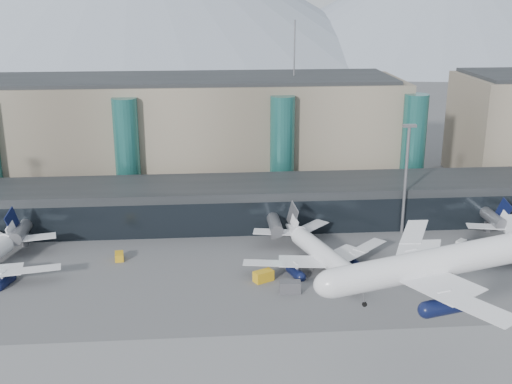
% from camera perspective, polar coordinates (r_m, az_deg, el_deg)
% --- Properties ---
extents(ground, '(900.00, 900.00, 0.00)m').
position_cam_1_polar(ground, '(104.21, 4.39, -13.79)').
color(ground, '#515154').
rests_on(ground, ground).
extents(concourse, '(170.00, 27.00, 10.00)m').
position_cam_1_polar(concourse, '(154.23, 1.16, -0.94)').
color(concourse, black).
rests_on(concourse, ground).
extents(terminal_main, '(130.00, 30.00, 31.00)m').
position_cam_1_polar(terminal_main, '(182.12, -7.72, 5.25)').
color(terminal_main, gray).
rests_on(terminal_main, ground).
extents(teal_towers, '(116.40, 19.40, 46.00)m').
position_cam_1_polar(teal_towers, '(166.59, -4.52, 3.67)').
color(teal_towers, '#236460').
rests_on(teal_towers, ground).
extents(mountain_ridge, '(910.00, 400.00, 110.00)m').
position_cam_1_polar(mountain_ridge, '(468.68, -0.85, 16.72)').
color(mountain_ridge, gray).
rests_on(mountain_ridge, ground).
extents(lightmast_mid, '(3.00, 1.20, 25.60)m').
position_cam_1_polar(lightmast_mid, '(148.31, 13.19, 1.64)').
color(lightmast_mid, slate).
rests_on(lightmast_mid, ground).
extents(hero_jet, '(34.71, 36.04, 11.60)m').
position_cam_1_polar(hero_jet, '(90.54, 16.75, -5.35)').
color(hero_jet, silver).
rests_on(hero_jet, ground).
extents(jet_parked_mid, '(32.81, 34.49, 11.07)m').
position_cam_1_polar(jet_parked_mid, '(131.92, 5.48, -4.71)').
color(jet_parked_mid, silver).
rests_on(jet_parked_mid, ground).
extents(veh_a, '(3.71, 2.32, 1.99)m').
position_cam_1_polar(veh_a, '(137.13, -21.72, -6.52)').
color(veh_a, silver).
rests_on(veh_a, ground).
extents(veh_b, '(2.07, 3.02, 1.63)m').
position_cam_1_polar(veh_b, '(137.42, -12.06, -5.62)').
color(veh_b, gold).
rests_on(veh_b, ground).
extents(veh_c, '(4.11, 2.37, 2.21)m').
position_cam_1_polar(veh_c, '(120.99, 3.04, -8.42)').
color(veh_c, '#46454A').
rests_on(veh_c, ground).
extents(veh_d, '(2.88, 2.82, 1.50)m').
position_cam_1_polar(veh_d, '(148.12, 17.76, -4.38)').
color(veh_d, silver).
rests_on(veh_d, ground).
extents(veh_g, '(2.23, 2.50, 1.26)m').
position_cam_1_polar(veh_g, '(140.34, 16.15, -5.52)').
color(veh_g, silver).
rests_on(veh_g, ground).
extents(veh_h, '(4.29, 3.55, 2.10)m').
position_cam_1_polar(veh_h, '(125.19, 0.66, -7.48)').
color(veh_h, gold).
rests_on(veh_h, ground).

